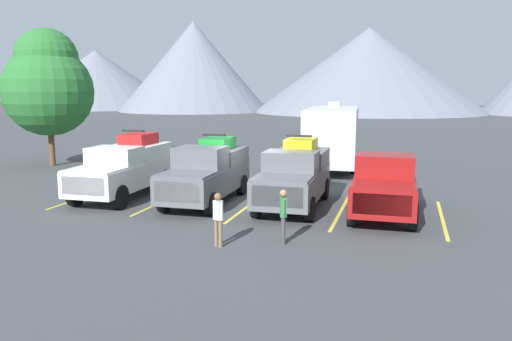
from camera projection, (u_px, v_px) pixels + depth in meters
The scene contains 15 objects.
ground_plane at pixel (252, 203), 19.89m from camera, with size 240.00×240.00×0.00m, color #3F4244.
pickup_truck_a at pixel (125, 167), 21.00m from camera, with size 2.24×5.49×2.68m.
pickup_truck_b at pixel (207, 172), 20.00m from camera, with size 2.14×5.49×2.59m.
pickup_truck_c at pixel (295, 175), 19.24m from camera, with size 2.20×5.41×2.63m.
pickup_truck_d at pixel (385, 182), 18.09m from camera, with size 2.24×5.51×2.20m.
lot_stripe_a at pixel (90, 195), 21.40m from camera, with size 0.12×5.50×0.01m, color gold.
lot_stripe_b at pixel (165, 200), 20.43m from camera, with size 0.12×5.50×0.01m, color gold.
lot_stripe_c at pixel (249, 206), 19.47m from camera, with size 0.12×5.50×0.01m, color gold.
lot_stripe_d at pixel (340, 212), 18.51m from camera, with size 0.12×5.50×0.01m, color gold.
lot_stripe_e at pixel (442, 219), 17.55m from camera, with size 0.12×5.50×0.01m, color gold.
camper_trailer_a at pixel (332, 135), 27.38m from camera, with size 3.08×7.93×3.66m.
person_a at pixel (283, 213), 14.60m from camera, with size 0.24×0.34×1.59m.
person_b at pixel (218, 216), 14.35m from camera, with size 0.32×0.26×1.55m.
tree_a at pixel (48, 83), 28.71m from camera, with size 4.99×4.99×7.70m.
mountain_ridge at pixel (341, 73), 92.12m from camera, with size 151.95×42.62×16.47m.
Camera 1 is at (5.60, -18.60, 4.46)m, focal length 35.98 mm.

